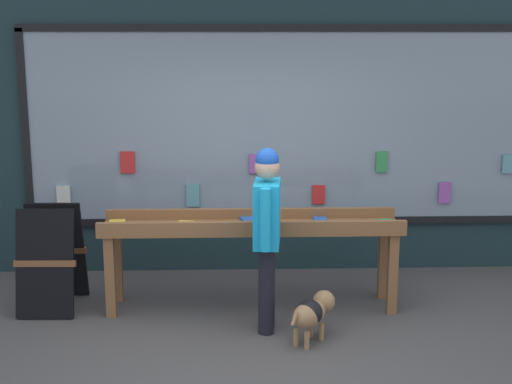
{
  "coord_description": "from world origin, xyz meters",
  "views": [
    {
      "loc": [
        -0.17,
        -5.42,
        2.55
      ],
      "look_at": [
        0.04,
        0.94,
        1.19
      ],
      "focal_mm": 50.0,
      "sensor_mm": 36.0,
      "label": 1
    }
  ],
  "objects_px": {
    "small_dog": "(312,312)",
    "sandwich_board_sign": "(51,257)",
    "person_browsing": "(267,226)",
    "display_table_main": "(251,233)"
  },
  "relations": [
    {
      "from": "small_dog",
      "to": "sandwich_board_sign",
      "type": "bearing_deg",
      "value": 108.87
    },
    {
      "from": "person_browsing",
      "to": "sandwich_board_sign",
      "type": "relative_size",
      "value": 1.64
    },
    {
      "from": "person_browsing",
      "to": "sandwich_board_sign",
      "type": "height_order",
      "value": "person_browsing"
    },
    {
      "from": "display_table_main",
      "to": "small_dog",
      "type": "relative_size",
      "value": 5.66
    },
    {
      "from": "display_table_main",
      "to": "person_browsing",
      "type": "distance_m",
      "value": 0.62
    },
    {
      "from": "sandwich_board_sign",
      "to": "small_dog",
      "type": "bearing_deg",
      "value": -18.33
    },
    {
      "from": "display_table_main",
      "to": "small_dog",
      "type": "height_order",
      "value": "display_table_main"
    },
    {
      "from": "small_dog",
      "to": "sandwich_board_sign",
      "type": "relative_size",
      "value": 0.5
    },
    {
      "from": "person_browsing",
      "to": "small_dog",
      "type": "relative_size",
      "value": 3.28
    },
    {
      "from": "person_browsing",
      "to": "small_dog",
      "type": "height_order",
      "value": "person_browsing"
    }
  ]
}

